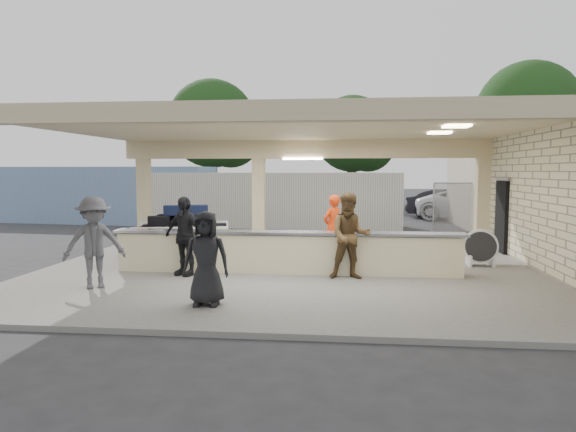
# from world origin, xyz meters

# --- Properties ---
(ground) EXTENTS (120.00, 120.00, 0.00)m
(ground) POSITION_xyz_m (0.00, 0.00, 0.00)
(ground) COLOR #272729
(ground) RESTS_ON ground
(pavilion) EXTENTS (12.01, 10.00, 3.55)m
(pavilion) POSITION_xyz_m (0.21, 0.66, 1.35)
(pavilion) COLOR #605E59
(pavilion) RESTS_ON ground
(baggage_counter) EXTENTS (8.20, 0.58, 0.98)m
(baggage_counter) POSITION_xyz_m (0.00, -0.50, 0.59)
(baggage_counter) COLOR beige
(baggage_counter) RESTS_ON pavilion
(luggage_cart) EXTENTS (2.76, 2.05, 1.45)m
(luggage_cart) POSITION_xyz_m (-3.07, 1.21, 0.88)
(luggage_cart) COLOR silver
(luggage_cart) RESTS_ON pavilion
(drum_fan) EXTENTS (0.88, 0.49, 0.93)m
(drum_fan) POSITION_xyz_m (4.77, 0.88, 0.60)
(drum_fan) COLOR silver
(drum_fan) RESTS_ON pavilion
(baggage_handler) EXTENTS (0.69, 0.70, 1.75)m
(baggage_handler) POSITION_xyz_m (1.05, 1.44, 0.97)
(baggage_handler) COLOR red
(baggage_handler) RESTS_ON pavilion
(passenger_a) EXTENTS (0.95, 0.46, 1.91)m
(passenger_a) POSITION_xyz_m (1.48, -1.00, 1.05)
(passenger_a) COLOR brown
(passenger_a) RESTS_ON pavilion
(passenger_b) EXTENTS (1.13, 0.75, 1.81)m
(passenger_b) POSITION_xyz_m (-2.28, -1.01, 1.01)
(passenger_b) COLOR black
(passenger_b) RESTS_ON pavilion
(passenger_c) EXTENTS (1.26, 0.99, 1.87)m
(passenger_c) POSITION_xyz_m (-3.72, -2.45, 1.04)
(passenger_c) COLOR #4C4C51
(passenger_c) RESTS_ON pavilion
(passenger_d) EXTENTS (0.84, 0.38, 1.68)m
(passenger_d) POSITION_xyz_m (-1.10, -3.52, 0.94)
(passenger_d) COLOR black
(passenger_d) RESTS_ON pavilion
(car_white_a) EXTENTS (6.22, 4.78, 1.60)m
(car_white_a) POSITION_xyz_m (7.98, 13.85, 0.80)
(car_white_a) COLOR white
(car_white_a) RESTS_ON ground
(car_dark) EXTENTS (4.74, 3.86, 1.53)m
(car_dark) POSITION_xyz_m (7.03, 14.70, 0.77)
(car_dark) COLOR black
(car_dark) RESTS_ON ground
(container_white) EXTENTS (11.23, 2.93, 2.41)m
(container_white) POSITION_xyz_m (-1.68, 10.36, 1.20)
(container_white) COLOR silver
(container_white) RESTS_ON ground
(container_blue) EXTENTS (10.48, 3.52, 2.67)m
(container_blue) POSITION_xyz_m (-9.95, 11.24, 1.34)
(container_blue) COLOR #708CB3
(container_blue) RESTS_ON ground
(tree_left) EXTENTS (6.60, 6.30, 9.00)m
(tree_left) POSITION_xyz_m (-7.68, 24.16, 5.59)
(tree_left) COLOR #382619
(tree_left) RESTS_ON ground
(tree_mid) EXTENTS (6.00, 5.60, 8.00)m
(tree_mid) POSITION_xyz_m (2.32, 26.16, 4.96)
(tree_mid) COLOR #382619
(tree_mid) RESTS_ON ground
(tree_right) EXTENTS (7.20, 7.00, 10.00)m
(tree_right) POSITION_xyz_m (14.32, 25.16, 6.21)
(tree_right) COLOR #382619
(tree_right) RESTS_ON ground
(adjacent_building) EXTENTS (6.00, 8.00, 3.20)m
(adjacent_building) POSITION_xyz_m (9.50, 10.00, 1.60)
(adjacent_building) COLOR beige
(adjacent_building) RESTS_ON ground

